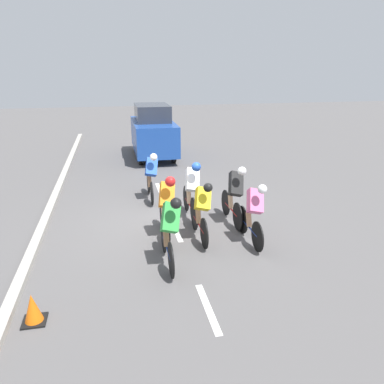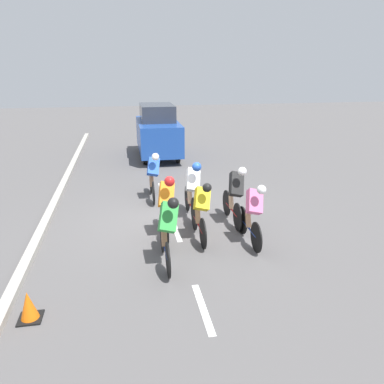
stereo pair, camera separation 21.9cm
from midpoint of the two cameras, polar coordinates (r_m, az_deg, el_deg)
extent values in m
plane|color=#565454|center=(9.66, -2.23, -4.60)|extent=(60.00, 60.00, 0.00)
cube|color=white|center=(6.49, 2.69, -17.26)|extent=(0.12, 1.40, 0.01)
cube|color=white|center=(9.23, -1.80, -5.73)|extent=(0.12, 1.40, 0.01)
cube|color=white|center=(12.19, -4.08, 0.40)|extent=(0.12, 1.40, 0.01)
cube|color=#A8A399|center=(9.33, -21.76, -6.42)|extent=(0.20, 27.70, 0.14)
cylinder|color=black|center=(9.01, 8.38, -4.26)|extent=(0.03, 0.67, 0.67)
cylinder|color=black|center=(8.18, 10.53, -6.83)|extent=(0.03, 0.67, 0.67)
cylinder|color=navy|center=(8.59, 9.40, -5.48)|extent=(0.04, 0.97, 0.04)
cylinder|color=navy|center=(8.66, 9.10, -3.77)|extent=(0.04, 0.04, 0.42)
cylinder|color=yellow|center=(8.60, 9.33, -4.74)|extent=(0.07, 0.07, 0.16)
cylinder|color=tan|center=(8.59, 9.30, -4.19)|extent=(0.12, 0.23, 0.36)
cube|color=pink|center=(8.28, 10.24, -1.46)|extent=(0.43, 0.46, 0.60)
sphere|color=white|center=(7.99, 11.31, 0.34)|extent=(0.20, 0.20, 0.20)
cylinder|color=black|center=(11.79, -5.78, 1.44)|extent=(0.03, 0.68, 0.68)
cylinder|color=black|center=(10.80, -5.30, -0.17)|extent=(0.03, 0.68, 0.68)
cylinder|color=black|center=(11.30, -5.55, 0.67)|extent=(0.04, 1.05, 0.04)
cylinder|color=black|center=(11.41, -5.67, 1.95)|extent=(0.04, 0.04, 0.42)
cylinder|color=yellow|center=(11.31, -5.59, 1.22)|extent=(0.07, 0.07, 0.16)
cylinder|color=#9E704C|center=(11.32, -5.62, 1.65)|extent=(0.12, 0.23, 0.36)
cube|color=blue|center=(11.02, -5.35, 3.85)|extent=(0.42, 0.46, 0.59)
sphere|color=white|center=(10.72, -5.01, 5.36)|extent=(0.21, 0.21, 0.21)
cylinder|color=black|center=(9.11, 1.04, -3.72)|extent=(0.03, 0.69, 0.69)
cylinder|color=black|center=(8.20, 2.46, -6.37)|extent=(0.03, 0.69, 0.69)
cylinder|color=red|center=(8.66, 1.71, -4.97)|extent=(0.04, 1.02, 0.04)
cylinder|color=red|center=(8.74, 1.48, -3.25)|extent=(0.04, 0.04, 0.42)
cylinder|color=white|center=(8.66, 1.65, -4.24)|extent=(0.07, 0.07, 0.16)
cylinder|color=tan|center=(8.65, 1.62, -3.68)|extent=(0.12, 0.23, 0.36)
cube|color=yellow|center=(8.33, 2.30, -1.05)|extent=(0.44, 0.45, 0.58)
sphere|color=black|center=(8.04, 3.08, 0.66)|extent=(0.20, 0.20, 0.20)
cylinder|color=black|center=(10.30, -0.14, -0.98)|extent=(0.03, 0.70, 0.70)
cylinder|color=black|center=(9.39, 0.94, -2.97)|extent=(0.03, 0.70, 0.70)
cylinder|color=red|center=(9.84, 0.38, -1.93)|extent=(0.04, 0.99, 0.04)
cylinder|color=red|center=(9.93, 0.19, -0.45)|extent=(0.04, 0.04, 0.42)
cylinder|color=yellow|center=(9.85, 0.32, -1.28)|extent=(0.07, 0.07, 0.16)
cylinder|color=#DBAD84|center=(9.85, 0.30, -0.80)|extent=(0.12, 0.23, 0.36)
cube|color=white|center=(9.53, 0.81, 1.88)|extent=(0.42, 0.50, 0.64)
sphere|color=blue|center=(9.23, 1.41, 3.84)|extent=(0.23, 0.23, 0.23)
cylinder|color=black|center=(8.08, -3.80, -6.78)|extent=(0.03, 0.69, 0.69)
cylinder|color=black|center=(7.16, -2.78, -10.32)|extent=(0.03, 0.69, 0.69)
cylinder|color=navy|center=(7.61, -3.32, -8.44)|extent=(0.04, 1.05, 0.04)
cylinder|color=navy|center=(7.69, -3.53, -6.44)|extent=(0.04, 0.04, 0.42)
cylinder|color=#1999D8|center=(7.61, -3.39, -7.60)|extent=(0.07, 0.07, 0.16)
cylinder|color=#9E704C|center=(7.60, -3.42, -6.97)|extent=(0.12, 0.23, 0.36)
cube|color=green|center=(7.24, -2.77, -3.86)|extent=(0.46, 0.49, 0.64)
sphere|color=black|center=(6.91, -1.98, -1.69)|extent=(0.21, 0.21, 0.21)
cylinder|color=black|center=(10.03, 5.91, -1.68)|extent=(0.03, 0.69, 0.69)
cylinder|color=black|center=(9.14, 7.64, -3.81)|extent=(0.03, 0.69, 0.69)
cylinder|color=red|center=(9.58, 6.74, -2.69)|extent=(0.04, 1.00, 0.04)
cylinder|color=red|center=(9.67, 6.48, -1.16)|extent=(0.04, 0.04, 0.42)
cylinder|color=yellow|center=(9.59, 6.67, -2.03)|extent=(0.07, 0.07, 0.16)
cylinder|color=#DBAD84|center=(9.59, 6.65, -1.53)|extent=(0.12, 0.23, 0.36)
cube|color=black|center=(9.28, 7.45, 1.19)|extent=(0.44, 0.50, 0.65)
sphere|color=white|center=(8.99, 8.36, 3.12)|extent=(0.21, 0.21, 0.21)
cylinder|color=black|center=(9.29, -3.91, -3.37)|extent=(0.03, 0.67, 0.67)
cylinder|color=black|center=(8.41, -3.13, -5.81)|extent=(0.03, 0.67, 0.67)
cylinder|color=black|center=(8.85, -3.54, -4.53)|extent=(0.04, 0.97, 0.04)
cylinder|color=black|center=(8.92, -3.70, -2.87)|extent=(0.04, 0.04, 0.42)
cylinder|color=yellow|center=(8.85, -3.60, -3.81)|extent=(0.07, 0.07, 0.16)
cylinder|color=#DBAD84|center=(8.84, -3.62, -3.28)|extent=(0.12, 0.23, 0.36)
cube|color=orange|center=(8.51, -3.20, -0.43)|extent=(0.42, 0.49, 0.63)
sphere|color=red|center=(8.19, -2.69, 1.63)|extent=(0.23, 0.23, 0.23)
cylinder|color=black|center=(15.51, -1.78, 5.63)|extent=(0.14, 0.64, 0.64)
cylinder|color=black|center=(15.38, -6.82, 5.39)|extent=(0.14, 0.64, 0.64)
cylinder|color=black|center=(17.87, -2.97, 7.35)|extent=(0.14, 0.64, 0.64)
cylinder|color=black|center=(17.75, -7.36, 7.14)|extent=(0.14, 0.64, 0.64)
cube|color=#1E479E|center=(16.49, -4.81, 8.56)|extent=(1.70, 3.92, 1.25)
cube|color=#2D333D|center=(16.54, -4.97, 11.97)|extent=(1.39, 2.16, 0.69)
cube|color=black|center=(6.72, -22.49, -17.35)|extent=(0.36, 0.36, 0.03)
cone|color=orange|center=(6.58, -22.76, -15.61)|extent=(0.28, 0.28, 0.46)
camera|label=1|loc=(0.11, -89.30, 0.24)|focal=35.00mm
camera|label=2|loc=(0.11, 90.70, -0.24)|focal=35.00mm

